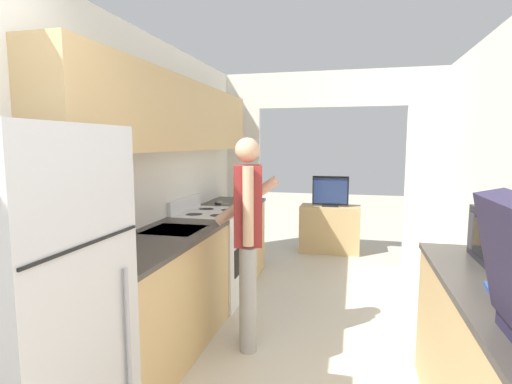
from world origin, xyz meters
The scene contains 10 objects.
wall_left centered at (-1.34, 1.96, 1.47)m, with size 0.38×6.85×2.50m.
wall_far_with_doorway centered at (0.00, 4.48, 1.46)m, with size 3.16×0.06×2.50m.
counter_left centered at (-1.08, 2.38, 0.45)m, with size 0.62×3.20×0.90m.
refrigerator centered at (-1.03, 0.56, 0.83)m, with size 0.72×0.71×1.67m.
range_oven centered at (-1.07, 2.98, 0.46)m, with size 0.66×0.75×1.04m.
person centered at (-0.47, 2.13, 0.88)m, with size 0.52×0.44×1.63m.
microwave centered at (1.19, 1.73, 1.06)m, with size 0.34×0.47×0.31m.
tv_cabinet centered at (-0.01, 5.10, 0.34)m, with size 0.86×0.42×0.68m.
television centered at (-0.01, 5.05, 0.90)m, with size 0.52×0.16×0.44m.
knife centered at (-1.17, 3.50, 0.91)m, with size 0.17×0.29×0.02m.
Camera 1 is at (0.31, -0.76, 1.59)m, focal length 28.00 mm.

